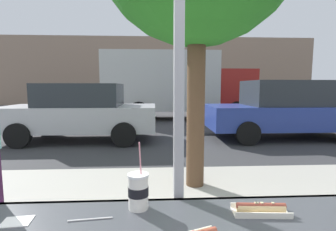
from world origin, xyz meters
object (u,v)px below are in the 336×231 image
soda_cup_right (138,191)px  parked_car_blue (284,109)px  parked_car_silver (81,112)px  box_truck (175,84)px  hotdog_tray_far (261,209)px

soda_cup_right → parked_car_blue: bearing=56.9°
parked_car_silver → box_truck: bearing=57.6°
hotdog_tray_far → box_truck: 11.01m
box_truck → parked_car_blue: bearing=-58.9°
parked_car_blue → soda_cup_right: bearing=-123.1°
hotdog_tray_far → parked_car_blue: size_ratio=0.06×
hotdog_tray_far → box_truck: box_truck is taller
box_truck → soda_cup_right: bearing=-95.4°
parked_car_silver → box_truck: 5.79m
parked_car_blue → box_truck: (-2.91, 4.83, 0.83)m
hotdog_tray_far → parked_car_blue: bearing=61.2°
hotdog_tray_far → box_truck: (0.47, 10.98, 0.72)m
parked_car_silver → parked_car_blue: bearing=0.0°
parked_car_silver → box_truck: size_ratio=0.60×
soda_cup_right → hotdog_tray_far: bearing=-8.0°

